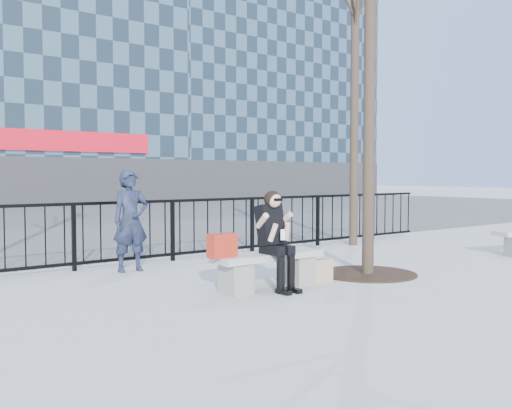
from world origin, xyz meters
TOP-DOWN VIEW (x-y plane):
  - ground at (0.00, 0.00)m, footprint 120.00×120.00m
  - railing at (0.00, 3.00)m, footprint 14.00×0.06m
  - building_right at (20.00, 27.00)m, footprint 16.20×10.20m
  - tree_right at (4.50, 2.60)m, footprint 2.80×2.80m
  - tree_grate at (1.90, -0.10)m, footprint 1.50×1.50m
  - bench_main at (0.00, 0.00)m, footprint 1.65×0.46m
  - seated_woman at (0.00, -0.16)m, footprint 0.50×0.64m
  - handbag at (-0.75, 0.02)m, footprint 0.38×0.19m
  - shopping_bag at (0.86, -0.13)m, footprint 0.36×0.15m
  - standing_man at (-0.89, 2.41)m, footprint 0.61×0.41m

SIDE VIEW (x-z plane):
  - ground at x=0.00m, z-range 0.00..0.00m
  - tree_grate at x=1.90m, z-range 0.00..0.02m
  - shopping_bag at x=0.86m, z-range 0.00..0.34m
  - bench_main at x=0.00m, z-range 0.06..0.55m
  - railing at x=0.00m, z-range 0.00..1.11m
  - handbag at x=-0.75m, z-range 0.49..0.80m
  - seated_woman at x=0.00m, z-range 0.00..1.34m
  - standing_man at x=-0.89m, z-range 0.00..1.62m
  - tree_right at x=4.50m, z-range 1.74..8.74m
  - building_right at x=20.00m, z-range 0.00..20.60m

